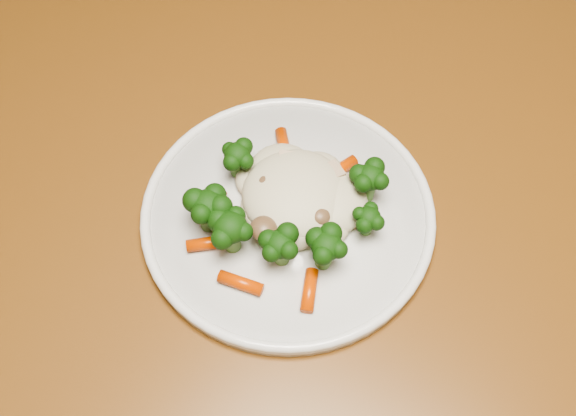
# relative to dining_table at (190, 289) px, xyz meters

# --- Properties ---
(dining_table) EXTENTS (1.33, 1.15, 0.75)m
(dining_table) POSITION_rel_dining_table_xyz_m (0.00, 0.00, 0.00)
(dining_table) COLOR brown
(dining_table) RESTS_ON ground
(plate) EXTENTS (0.28, 0.28, 0.01)m
(plate) POSITION_rel_dining_table_xyz_m (0.08, 0.07, 0.11)
(plate) COLOR silver
(plate) RESTS_ON dining_table
(meal) EXTENTS (0.18, 0.18, 0.05)m
(meal) POSITION_rel_dining_table_xyz_m (0.08, 0.07, 0.14)
(meal) COLOR beige
(meal) RESTS_ON plate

